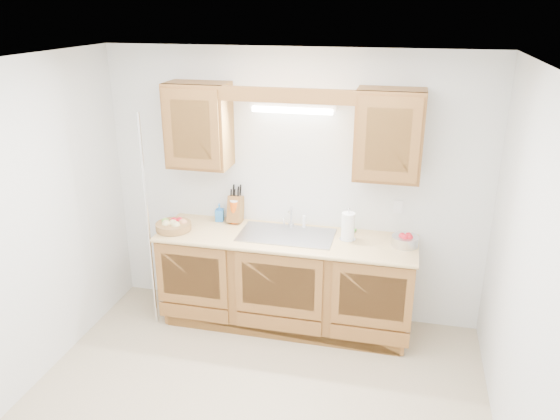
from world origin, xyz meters
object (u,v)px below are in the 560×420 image
(knife_block, at_px, (236,208))
(paper_towel, at_px, (348,227))
(apple_bowl, at_px, (405,240))
(fruit_basket, at_px, (174,225))

(knife_block, distance_m, paper_towel, 1.10)
(paper_towel, distance_m, apple_bowl, 0.50)
(paper_towel, height_order, apple_bowl, paper_towel)
(fruit_basket, distance_m, knife_block, 0.60)
(knife_block, bearing_deg, paper_towel, -10.00)
(fruit_basket, relative_size, paper_towel, 1.44)
(knife_block, height_order, paper_towel, knife_block)
(knife_block, xyz_separation_m, paper_towel, (1.08, -0.19, -0.01))
(knife_block, distance_m, apple_bowl, 1.59)
(knife_block, bearing_deg, fruit_basket, -146.06)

